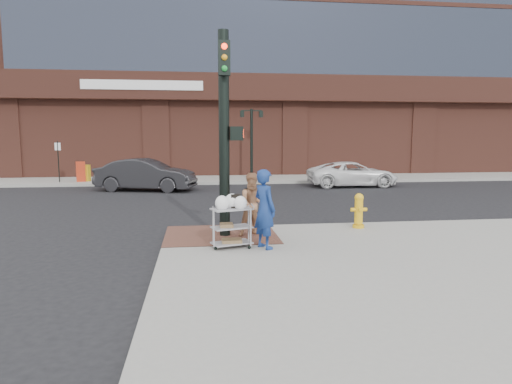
{
  "coord_description": "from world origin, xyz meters",
  "views": [
    {
      "loc": [
        -1.17,
        -10.45,
        2.67
      ],
      "look_at": [
        0.28,
        0.73,
        1.25
      ],
      "focal_mm": 32.0,
      "sensor_mm": 36.0,
      "label": 1
    }
  ],
  "objects": [
    {
      "name": "bank_building",
      "position": [
        5.0,
        31.0,
        14.15
      ],
      "size": [
        42.0,
        26.0,
        28.0
      ],
      "primitive_type": "cube",
      "color": "brown",
      "rests_on": "sidewalk_far"
    },
    {
      "name": "brick_curb_ramp",
      "position": [
        -0.6,
        0.9,
        0.16
      ],
      "size": [
        2.8,
        2.4,
        0.01
      ],
      "primitive_type": "cube",
      "color": "brown",
      "rests_on": "sidewalk_near"
    },
    {
      "name": "fire_hydrant",
      "position": [
        3.17,
        1.3,
        0.63
      ],
      "size": [
        0.45,
        0.31,
        0.95
      ],
      "color": "gold",
      "rests_on": "sidewalk_near"
    },
    {
      "name": "parking_sign",
      "position": [
        -8.5,
        15.0,
        1.25
      ],
      "size": [
        0.05,
        0.05,
        2.2
      ],
      "primitive_type": "cylinder",
      "color": "black",
      "rests_on": "sidewalk_far"
    },
    {
      "name": "ground",
      "position": [
        0.0,
        0.0,
        0.0
      ],
      "size": [
        220.0,
        220.0,
        0.0
      ],
      "primitive_type": "plane",
      "color": "black",
      "rests_on": "ground"
    },
    {
      "name": "traffic_signal_pole",
      "position": [
        -0.48,
        0.77,
        2.83
      ],
      "size": [
        0.61,
        0.51,
        5.0
      ],
      "color": "black",
      "rests_on": "sidewalk_near"
    },
    {
      "name": "sidewalk_far",
      "position": [
        12.5,
        32.0,
        0.07
      ],
      "size": [
        65.0,
        36.0,
        0.15
      ],
      "primitive_type": "cube",
      "color": "gray",
      "rests_on": "ground"
    },
    {
      "name": "newsbox_red",
      "position": [
        -7.42,
        15.15,
        0.69
      ],
      "size": [
        0.55,
        0.53,
        1.08
      ],
      "primitive_type": "cube",
      "rotation": [
        0.0,
        0.0,
        0.3
      ],
      "color": "#B12C14",
      "rests_on": "sidewalk_far"
    },
    {
      "name": "newsbox_yellow",
      "position": [
        -7.18,
        15.3,
        0.6
      ],
      "size": [
        0.44,
        0.41,
        0.9
      ],
      "primitive_type": "cube",
      "rotation": [
        0.0,
        0.0,
        -0.21
      ],
      "color": "gold",
      "rests_on": "sidewalk_far"
    },
    {
      "name": "utility_cart",
      "position": [
        -0.42,
        -0.45,
        0.7
      ],
      "size": [
        0.97,
        0.72,
        1.21
      ],
      "color": "gray",
      "rests_on": "sidewalk_near"
    },
    {
      "name": "lamp_post",
      "position": [
        2.0,
        16.0,
        2.62
      ],
      "size": [
        1.32,
        0.22,
        4.0
      ],
      "color": "black",
      "rests_on": "sidewalk_far"
    },
    {
      "name": "woman_blue",
      "position": [
        0.3,
        -0.6,
        1.03
      ],
      "size": [
        0.68,
        0.77,
        1.77
      ],
      "primitive_type": "imported",
      "rotation": [
        0.0,
        0.0,
        2.06
      ],
      "color": "navy",
      "rests_on": "sidewalk_near"
    },
    {
      "name": "minivan_white",
      "position": [
        6.83,
        12.25,
        0.64
      ],
      "size": [
        4.65,
        2.18,
        1.29
      ],
      "primitive_type": "imported",
      "rotation": [
        0.0,
        0.0,
        1.56
      ],
      "color": "white",
      "rests_on": "ground"
    },
    {
      "name": "pedestrian_tan",
      "position": [
        0.21,
        0.67,
        0.94
      ],
      "size": [
        0.86,
        0.72,
        1.58
      ],
      "primitive_type": "imported",
      "rotation": [
        0.0,
        0.0,
        0.17
      ],
      "color": "#9C6B49",
      "rests_on": "sidewalk_near"
    },
    {
      "name": "sedan_dark",
      "position": [
        -3.61,
        11.76,
        0.77
      ],
      "size": [
        4.94,
        2.8,
        1.54
      ],
      "primitive_type": "imported",
      "rotation": [
        0.0,
        0.0,
        1.31
      ],
      "color": "black",
      "rests_on": "ground"
    }
  ]
}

